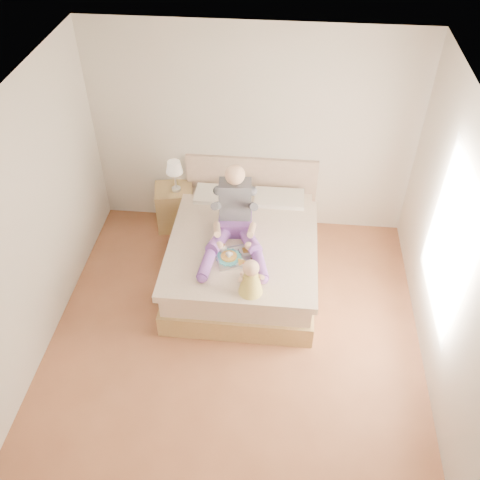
# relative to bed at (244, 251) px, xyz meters

# --- Properties ---
(room) EXTENTS (4.02, 4.22, 2.71)m
(room) POSITION_rel_bed_xyz_m (0.08, -1.08, 1.19)
(room) COLOR brown
(room) RESTS_ON ground
(bed) EXTENTS (1.70, 2.18, 1.00)m
(bed) POSITION_rel_bed_xyz_m (0.00, 0.00, 0.00)
(bed) COLOR #997B47
(bed) RESTS_ON ground
(nightstand) EXTENTS (0.56, 0.52, 0.59)m
(nightstand) POSITION_rel_bed_xyz_m (-1.00, 0.80, -0.02)
(nightstand) COLOR #997B47
(nightstand) RESTS_ON ground
(lamp) EXTENTS (0.21, 0.21, 0.43)m
(lamp) POSITION_rel_bed_xyz_m (-0.96, 0.77, 0.60)
(lamp) COLOR silver
(lamp) RESTS_ON nightstand
(adult) EXTENTS (0.77, 1.11, 0.91)m
(adult) POSITION_rel_bed_xyz_m (-0.10, -0.11, 0.56)
(adult) COLOR #683A92
(adult) RESTS_ON bed
(tray) EXTENTS (0.54, 0.48, 0.13)m
(tray) POSITION_rel_bed_xyz_m (-0.04, -0.44, 0.32)
(tray) COLOR silver
(tray) RESTS_ON bed
(baby) EXTENTS (0.28, 0.38, 0.42)m
(baby) POSITION_rel_bed_xyz_m (0.15, -0.93, 0.46)
(baby) COLOR gold
(baby) RESTS_ON bed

